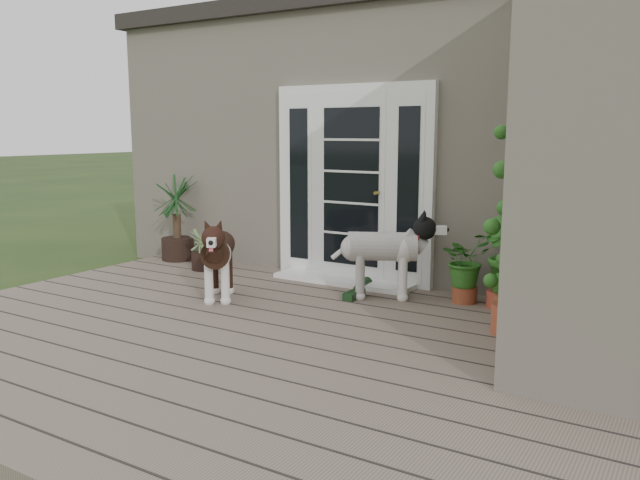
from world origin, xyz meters
The scene contains 15 objects.
deck centered at (0.00, 0.40, 0.06)m, with size 6.20×4.60×0.12m, color #6B5B4C.
house_main centered at (0.00, 4.65, 1.55)m, with size 7.40×4.00×3.10m, color #665E54.
roof_main centered at (0.00, 4.65, 3.20)m, with size 7.60×4.20×0.20m, color #2D2826.
door_unit centered at (-0.20, 2.60, 1.19)m, with size 1.90×0.14×2.15m, color white.
door_step centered at (-0.20, 2.40, 0.14)m, with size 1.60×0.40×0.05m, color white.
brindle_dog centered at (-0.91, 1.16, 0.48)m, with size 0.38×0.88×0.73m, color #321C12, non-canonical shape.
white_dog centered at (0.45, 2.03, 0.50)m, with size 0.39×0.92×0.76m, color white, non-canonical shape.
spider_plant centered at (-1.96, 2.13, 0.40)m, with size 0.52×0.52×0.56m, color #92AE6B, non-canonical shape.
yucca centered at (-2.66, 2.40, 0.68)m, with size 0.78×0.78×1.13m, color black, non-canonical shape.
herb_a centered at (1.21, 2.31, 0.43)m, with size 0.49×0.49×0.62m, color #275718.
herb_b centered at (1.57, 2.31, 0.45)m, with size 0.44×0.44×0.65m, color #1D5117.
herb_c centered at (1.70, 2.15, 0.38)m, with size 0.34×0.34×0.53m, color #225919.
sapling centered at (1.87, 1.55, 1.00)m, with size 0.52×0.52×1.77m, color #20651D, non-canonical shape.
clog_left centered at (0.10, 2.31, 0.16)m, with size 0.13×0.28×0.08m, color black, non-canonical shape.
clog_right centered at (0.23, 1.87, 0.17)m, with size 0.15×0.33×0.10m, color black, non-canonical shape.
Camera 1 is at (3.19, -3.61, 1.77)m, focal length 36.07 mm.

